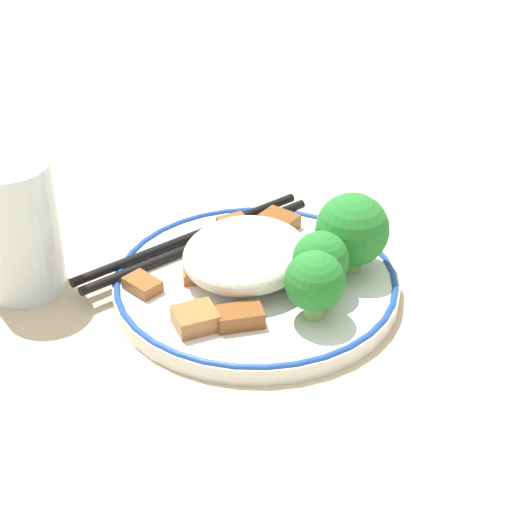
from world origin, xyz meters
The scene contains 14 objects.
ground_plane centered at (0.00, 0.00, 0.00)m, with size 3.00×3.00×0.00m, color #C6B28E.
plate centered at (0.00, 0.00, 0.01)m, with size 0.22×0.22×0.02m.
rice_mound centered at (0.00, -0.01, 0.03)m, with size 0.10×0.09×0.04m.
broccoli_back_left centered at (0.02, 0.06, 0.04)m, with size 0.04×0.04×0.05m.
broccoli_back_center centered at (-0.01, 0.05, 0.04)m, with size 0.04×0.04×0.05m.
broccoli_back_right centered at (-0.05, 0.05, 0.05)m, with size 0.06×0.06×0.06m.
meat_near_front centered at (0.02, -0.03, 0.02)m, with size 0.03×0.04×0.01m.
meat_near_left centered at (-0.04, -0.04, 0.02)m, with size 0.04×0.04×0.01m.
meat_near_right centered at (-0.08, -0.02, 0.02)m, with size 0.02×0.03×0.01m.
meat_near_back centered at (0.07, -0.01, 0.02)m, with size 0.04×0.04×0.01m.
meat_on_rice_edge centered at (0.06, -0.06, 0.02)m, with size 0.02×0.03×0.01m.
meat_mid_left centered at (0.05, 0.02, 0.02)m, with size 0.04×0.04×0.01m.
chopsticks centered at (-0.02, -0.07, 0.02)m, with size 0.21×0.10×0.01m.
drinking_glass centered at (0.08, -0.16, 0.05)m, with size 0.06×0.06×0.10m.
Camera 1 is at (0.46, 0.27, 0.37)m, focal length 60.00 mm.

